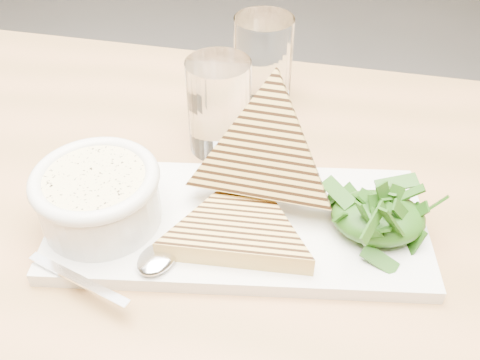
# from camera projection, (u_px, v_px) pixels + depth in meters

# --- Properties ---
(table_top) EXTENTS (1.41, 1.03, 0.04)m
(table_top) POSITION_uv_depth(u_px,v_px,m) (145.00, 273.00, 0.54)
(table_top) COLOR #B37C4B
(table_top) RESTS_ON ground
(platter) EXTENTS (0.39, 0.18, 0.02)m
(platter) POSITION_uv_depth(u_px,v_px,m) (238.00, 223.00, 0.55)
(platter) COLOR white
(platter) RESTS_ON table_top
(soup_bowl) EXTENTS (0.12, 0.12, 0.05)m
(soup_bowl) POSITION_uv_depth(u_px,v_px,m) (100.00, 202.00, 0.53)
(soup_bowl) COLOR white
(soup_bowl) RESTS_ON platter
(soup) EXTENTS (0.10, 0.10, 0.01)m
(soup) POSITION_uv_depth(u_px,v_px,m) (95.00, 180.00, 0.51)
(soup) COLOR beige
(soup) RESTS_ON soup_bowl
(bowl_rim) EXTENTS (0.13, 0.13, 0.01)m
(bowl_rim) POSITION_uv_depth(u_px,v_px,m) (94.00, 179.00, 0.51)
(bowl_rim) COLOR white
(bowl_rim) RESTS_ON soup_bowl
(sandwich_flat) EXTENTS (0.18, 0.18, 0.02)m
(sandwich_flat) POSITION_uv_depth(u_px,v_px,m) (239.00, 227.00, 0.52)
(sandwich_flat) COLOR tan
(sandwich_flat) RESTS_ON platter
(sandwich_lean) EXTENTS (0.20, 0.21, 0.20)m
(sandwich_lean) POSITION_uv_depth(u_px,v_px,m) (265.00, 155.00, 0.54)
(sandwich_lean) COLOR tan
(sandwich_lean) RESTS_ON sandwich_flat
(salad_base) EXTENTS (0.09, 0.07, 0.04)m
(salad_base) POSITION_uv_depth(u_px,v_px,m) (378.00, 217.00, 0.52)
(salad_base) COLOR #193E0D
(salad_base) RESTS_ON platter
(arugula_pile) EXTENTS (0.11, 0.10, 0.05)m
(arugula_pile) POSITION_uv_depth(u_px,v_px,m) (380.00, 211.00, 0.52)
(arugula_pile) COLOR #235113
(arugula_pile) RESTS_ON platter
(spoon_bowl) EXTENTS (0.05, 0.06, 0.01)m
(spoon_bowl) POSITION_uv_depth(u_px,v_px,m) (157.00, 258.00, 0.50)
(spoon_bowl) COLOR silver
(spoon_bowl) RESTS_ON platter
(spoon_handle) EXTENTS (0.11, 0.05, 0.00)m
(spoon_handle) POSITION_uv_depth(u_px,v_px,m) (78.00, 279.00, 0.48)
(spoon_handle) COLOR silver
(spoon_handle) RESTS_ON platter
(glass_near) EXTENTS (0.08, 0.08, 0.12)m
(glass_near) POSITION_uv_depth(u_px,v_px,m) (219.00, 106.00, 0.63)
(glass_near) COLOR white
(glass_near) RESTS_ON table_top
(glass_far) EXTENTS (0.08, 0.08, 0.12)m
(glass_far) POSITION_uv_depth(u_px,v_px,m) (263.00, 61.00, 0.71)
(glass_far) COLOR white
(glass_far) RESTS_ON table_top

